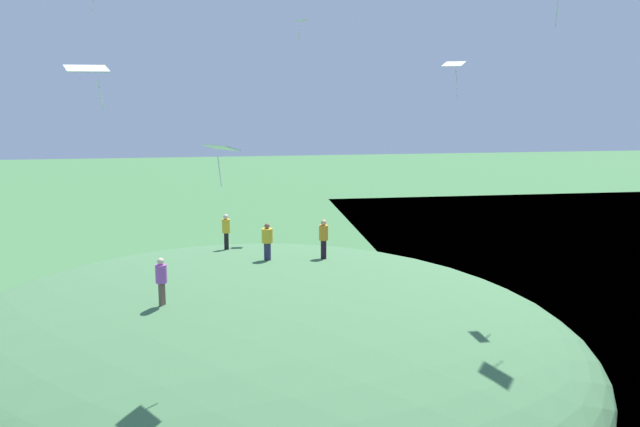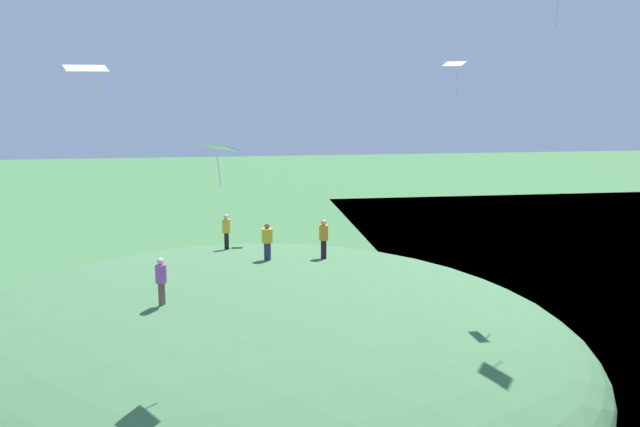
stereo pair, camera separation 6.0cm
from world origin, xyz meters
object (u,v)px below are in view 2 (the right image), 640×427
(person_watching_kites, at_px, (267,237))
(kite_7, at_px, (455,65))
(person_near_shore, at_px, (324,234))
(kite_3, at_px, (220,149))
(person_walking_path, at_px, (161,275))
(kite_4, at_px, (302,21))
(kite_1, at_px, (87,70))
(person_on_hilltop, at_px, (226,227))

(person_watching_kites, distance_m, kite_7, 15.35)
(person_near_shore, xyz_separation_m, kite_7, (-8.22, -7.98, 7.26))
(person_near_shore, height_order, kite_3, kite_3)
(person_walking_path, xyz_separation_m, kite_7, (-14.63, -13.41, 7.33))
(person_walking_path, distance_m, person_near_shore, 8.40)
(person_near_shore, xyz_separation_m, kite_4, (0.09, -7.04, 9.37))
(person_walking_path, bearing_deg, kite_1, -155.03)
(person_walking_path, height_order, person_on_hilltop, person_walking_path)
(kite_4, bearing_deg, kite_1, 65.89)
(person_on_hilltop, bearing_deg, kite_3, -92.89)
(person_walking_path, xyz_separation_m, person_on_hilltop, (-2.29, -8.19, -0.07))
(kite_1, distance_m, kite_4, 18.76)
(person_near_shore, bearing_deg, kite_1, -137.94)
(person_watching_kites, xyz_separation_m, kite_3, (1.85, 9.02, 4.59))
(person_walking_path, relative_size, person_on_hilltop, 1.02)
(person_watching_kites, xyz_separation_m, person_walking_path, (3.97, 5.07, -0.09))
(person_watching_kites, distance_m, kite_3, 10.29)
(kite_3, bearing_deg, person_watching_kites, -101.60)
(kite_4, bearing_deg, kite_3, 75.65)
(kite_1, relative_size, kite_4, 1.13)
(kite_1, height_order, kite_4, kite_4)
(person_watching_kites, distance_m, person_on_hilltop, 3.54)
(kite_4, bearing_deg, person_near_shore, 90.71)
(person_walking_path, height_order, kite_1, kite_1)
(person_walking_path, distance_m, kite_3, 6.48)
(person_on_hilltop, distance_m, kite_4, 11.19)
(person_on_hilltop, bearing_deg, person_near_shore, -35.84)
(kite_1, bearing_deg, person_walking_path, -105.82)
(kite_3, height_order, kite_4, kite_4)
(kite_4, bearing_deg, person_watching_kites, 72.38)
(person_near_shore, relative_size, kite_7, 0.85)
(person_watching_kites, height_order, person_on_hilltop, person_watching_kites)
(kite_3, relative_size, kite_7, 0.62)
(kite_3, bearing_deg, person_near_shore, -114.56)
(person_near_shore, relative_size, kite_4, 1.54)
(person_walking_path, distance_m, kite_4, 16.88)
(kite_7, bearing_deg, person_watching_kites, 38.04)
(person_watching_kites, bearing_deg, kite_4, -66.08)
(person_watching_kites, xyz_separation_m, kite_7, (-10.66, -8.34, 7.24))
(person_walking_path, bearing_deg, person_on_hilltop, 25.17)
(kite_1, bearing_deg, person_on_hilltop, -105.70)
(person_watching_kites, distance_m, person_walking_path, 6.44)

